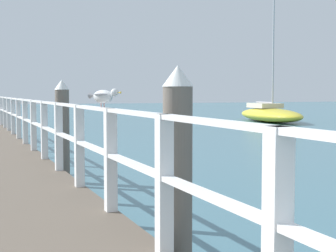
# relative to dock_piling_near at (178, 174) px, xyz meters

# --- Properties ---
(pier_railing) EXTENTS (0.12, 22.22, 1.13)m
(pier_railing) POSITION_rel_dock_piling_near_xyz_m (-0.38, 7.29, 0.16)
(pier_railing) COLOR white
(pier_railing) RESTS_ON pier_deck
(dock_piling_near) EXTENTS (0.29, 0.29, 2.08)m
(dock_piling_near) POSITION_rel_dock_piling_near_xyz_m (0.00, 0.00, 0.00)
(dock_piling_near) COLOR #6B6056
(dock_piling_near) RESTS_ON ground_plane
(dock_piling_far) EXTENTS (0.29, 0.29, 2.08)m
(dock_piling_far) POSITION_rel_dock_piling_near_xyz_m (0.00, 5.84, 0.00)
(dock_piling_far) COLOR #6B6056
(dock_piling_far) RESTS_ON ground_plane
(seagull_foreground) EXTENTS (0.29, 0.43, 0.21)m
(seagull_foreground) POSITION_rel_dock_piling_near_xyz_m (-0.38, 1.25, 0.74)
(seagull_foreground) COLOR white
(seagull_foreground) RESTS_ON pier_railing
(boat_0) EXTENTS (3.83, 7.75, 10.14)m
(boat_0) POSITION_rel_dock_piling_near_xyz_m (15.80, 22.16, -0.56)
(boat_0) COLOR gold
(boat_0) RESTS_ON ground_plane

